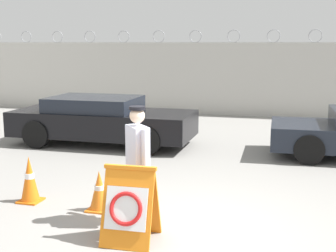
# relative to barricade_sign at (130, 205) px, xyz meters

# --- Properties ---
(ground_plane) EXTENTS (90.00, 90.00, 0.00)m
(ground_plane) POSITION_rel_barricade_sign_xyz_m (0.55, 0.45, -0.52)
(ground_plane) COLOR gray
(perimeter_wall) EXTENTS (36.00, 0.30, 3.11)m
(perimeter_wall) POSITION_rel_barricade_sign_xyz_m (0.55, 11.60, 0.82)
(perimeter_wall) COLOR beige
(perimeter_wall) RESTS_ON ground_plane
(barricade_sign) EXTENTS (0.72, 0.72, 1.04)m
(barricade_sign) POSITION_rel_barricade_sign_xyz_m (0.00, 0.00, 0.00)
(barricade_sign) COLOR orange
(barricade_sign) RESTS_ON ground_plane
(security_guard) EXTENTS (0.48, 0.65, 1.74)m
(security_guard) POSITION_rel_barricade_sign_xyz_m (-0.11, 0.69, 0.45)
(security_guard) COLOR #514C42
(security_guard) RESTS_ON ground_plane
(traffic_cone_near) EXTENTS (0.36, 0.36, 0.78)m
(traffic_cone_near) POSITION_rel_barricade_sign_xyz_m (-2.16, 1.08, -0.13)
(traffic_cone_near) COLOR orange
(traffic_cone_near) RESTS_ON ground_plane
(traffic_cone_mid) EXTENTS (0.37, 0.37, 0.65)m
(traffic_cone_mid) POSITION_rel_barricade_sign_xyz_m (-0.87, 1.00, -0.20)
(traffic_cone_mid) COLOR orange
(traffic_cone_mid) RESTS_ON ground_plane
(parked_car_front_coupe) EXTENTS (4.72, 1.96, 1.25)m
(parked_car_front_coupe) POSITION_rel_barricade_sign_xyz_m (-2.80, 5.60, 0.13)
(parked_car_front_coupe) COLOR black
(parked_car_front_coupe) RESTS_ON ground_plane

